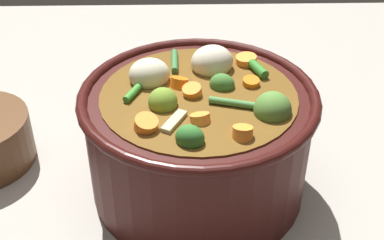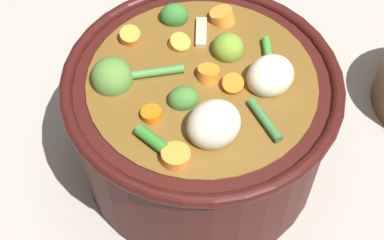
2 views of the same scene
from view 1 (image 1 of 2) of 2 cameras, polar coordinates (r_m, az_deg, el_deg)
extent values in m
plane|color=#9E998E|center=(0.63, 0.63, -7.05)|extent=(1.10, 1.10, 0.00)
cylinder|color=#38110F|center=(0.59, 0.67, -2.52)|extent=(0.25, 0.25, 0.13)
torus|color=#38110F|center=(0.56, 0.72, 2.63)|extent=(0.26, 0.26, 0.01)
cylinder|color=brown|center=(0.59, 0.68, -2.13)|extent=(0.21, 0.21, 0.12)
ellipsoid|color=#33732D|center=(0.49, -0.23, -1.94)|extent=(0.04, 0.03, 0.03)
ellipsoid|color=#538236|center=(0.53, 8.73, 1.08)|extent=(0.05, 0.05, 0.04)
ellipsoid|color=#407631|center=(0.57, 3.28, 3.89)|extent=(0.03, 0.03, 0.02)
ellipsoid|color=olive|center=(0.54, -3.19, 2.03)|extent=(0.03, 0.03, 0.03)
cylinder|color=orange|center=(0.58, 6.42, 3.98)|extent=(0.02, 0.02, 0.01)
cylinder|color=orange|center=(0.55, 0.05, 2.96)|extent=(0.03, 0.03, 0.02)
cylinder|color=orange|center=(0.51, -5.05, -0.65)|extent=(0.03, 0.04, 0.02)
cylinder|color=orange|center=(0.57, -1.44, 4.00)|extent=(0.03, 0.03, 0.02)
cylinder|color=orange|center=(0.50, 5.50, -1.58)|extent=(0.02, 0.02, 0.02)
cylinder|color=orange|center=(0.52, 0.99, 0.12)|extent=(0.03, 0.03, 0.02)
cylinder|color=orange|center=(0.62, 5.91, 6.33)|extent=(0.03, 0.03, 0.02)
ellipsoid|color=beige|center=(0.60, 2.19, 6.31)|extent=(0.06, 0.05, 0.04)
ellipsoid|color=beige|center=(0.58, -4.66, 4.95)|extent=(0.05, 0.05, 0.04)
cylinder|color=#48843F|center=(0.54, 4.52, 1.86)|extent=(0.05, 0.02, 0.01)
cylinder|color=#3A723B|center=(0.61, -1.91, 6.43)|extent=(0.01, 0.05, 0.01)
cylinder|color=#3D9033|center=(0.55, -6.40, 2.79)|extent=(0.02, 0.03, 0.01)
cylinder|color=#327E2B|center=(0.60, 7.19, 5.52)|extent=(0.02, 0.03, 0.01)
cube|color=beige|center=(0.51, -1.95, -0.15)|extent=(0.03, 0.04, 0.01)
camera|label=2|loc=(0.78, 14.86, 40.28)|focal=51.80mm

